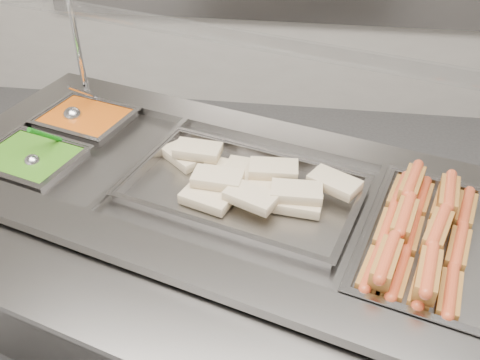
# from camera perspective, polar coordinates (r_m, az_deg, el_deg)

# --- Properties ---
(steam_counter) EXTENTS (1.89, 1.24, 0.83)m
(steam_counter) POSITION_cam_1_polar(r_m,az_deg,el_deg) (1.81, -1.36, -10.86)
(steam_counter) COLOR slate
(steam_counter) RESTS_ON ground
(tray_rail) EXTENTS (1.66, 0.79, 0.05)m
(tray_rail) POSITION_cam_1_polar(r_m,az_deg,el_deg) (1.27, -11.25, -13.63)
(tray_rail) COLOR gray
(tray_rail) RESTS_ON steam_counter
(sneeze_guard) EXTENTS (1.54, 0.70, 0.41)m
(sneeze_guard) POSITION_cam_1_polar(r_m,az_deg,el_deg) (1.52, 1.65, 14.32)
(sneeze_guard) COLOR silver
(sneeze_guard) RESTS_ON steam_counter
(pan_hotdogs) EXTENTS (0.45, 0.58, 0.09)m
(pan_hotdogs) POSITION_cam_1_polar(r_m,az_deg,el_deg) (1.45, 19.69, -7.14)
(pan_hotdogs) COLOR gray
(pan_hotdogs) RESTS_ON steam_counter
(pan_wraps) EXTENTS (0.71, 0.54, 0.06)m
(pan_wraps) POSITION_cam_1_polar(r_m,az_deg,el_deg) (1.52, 0.32, -1.46)
(pan_wraps) COLOR gray
(pan_wraps) RESTS_ON steam_counter
(pan_beans) EXTENTS (0.33, 0.29, 0.09)m
(pan_beans) POSITION_cam_1_polar(r_m,az_deg,el_deg) (1.93, -16.01, 5.56)
(pan_beans) COLOR gray
(pan_beans) RESTS_ON steam_counter
(pan_peas) EXTENTS (0.33, 0.29, 0.09)m
(pan_peas) POSITION_cam_1_polar(r_m,az_deg,el_deg) (1.77, -21.26, 1.33)
(pan_peas) COLOR gray
(pan_peas) RESTS_ON steam_counter
(hotdogs_in_buns) EXTENTS (0.35, 0.52, 0.11)m
(hotdogs_in_buns) POSITION_cam_1_polar(r_m,az_deg,el_deg) (1.42, 18.74, -5.54)
(hotdogs_in_buns) COLOR #8F601E
(hotdogs_in_buns) RESTS_ON pan_hotdogs
(tortilla_wraps) EXTENTS (0.62, 0.35, 0.07)m
(tortilla_wraps) POSITION_cam_1_polar(r_m,az_deg,el_deg) (1.52, 0.96, 0.04)
(tortilla_wraps) COLOR tan
(tortilla_wraps) RESTS_ON pan_wraps
(ladle) EXTENTS (0.08, 0.17, 0.14)m
(ladle) POSITION_cam_1_polar(r_m,az_deg,el_deg) (1.92, -17.34, 6.70)
(ladle) COLOR silver
(ladle) RESTS_ON pan_beans
(serving_spoon) EXTENTS (0.07, 0.16, 0.14)m
(serving_spoon) POSITION_cam_1_polar(r_m,az_deg,el_deg) (1.73, -21.02, 2.28)
(serving_spoon) COLOR silver
(serving_spoon) RESTS_ON pan_peas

